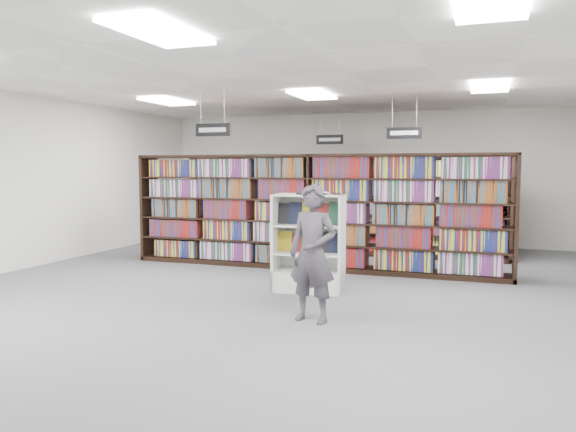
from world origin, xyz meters
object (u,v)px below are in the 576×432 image
(bookshelf_row_near, at_px, (312,212))
(endcap_display, at_px, (309,258))
(shopper, at_px, (313,254))
(open_book, at_px, (318,192))

(bookshelf_row_near, height_order, endcap_display, bookshelf_row_near)
(shopper, bearing_deg, endcap_display, 117.95)
(open_book, bearing_deg, bookshelf_row_near, 95.82)
(open_book, xyz_separation_m, shopper, (0.41, -1.57, -0.67))
(open_book, bearing_deg, shopper, -89.15)
(open_book, relative_size, shopper, 0.43)
(bookshelf_row_near, height_order, shopper, bookshelf_row_near)
(bookshelf_row_near, xyz_separation_m, endcap_display, (0.51, -1.79, -0.56))
(endcap_display, relative_size, shopper, 0.88)
(bookshelf_row_near, bearing_deg, shopper, -72.77)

